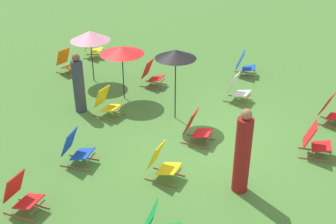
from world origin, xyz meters
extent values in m
plane|color=#477A33|center=(0.00, 0.00, 0.00)|extent=(40.00, 40.00, 0.00)
cube|color=#148C38|center=(-3.90, 0.06, 0.55)|extent=(0.52, 0.35, 0.57)
cube|color=olive|center=(-0.14, -2.53, 0.02)|extent=(0.11, 0.76, 0.04)
cube|color=olive|center=(0.30, -2.49, 0.02)|extent=(0.11, 0.76, 0.04)
cube|color=red|center=(0.09, -2.61, 0.27)|extent=(0.52, 0.48, 0.13)
cube|color=red|center=(0.06, -2.31, 0.55)|extent=(0.50, 0.29, 0.57)
cylinder|color=olive|center=(0.11, -2.81, 0.20)|extent=(0.44, 0.07, 0.03)
cube|color=olive|center=(-2.23, 0.53, 0.02)|extent=(0.08, 0.76, 0.04)
cube|color=olive|center=(-1.79, 0.50, 0.02)|extent=(0.08, 0.76, 0.04)
cube|color=yellow|center=(-2.02, 0.41, 0.27)|extent=(0.50, 0.46, 0.13)
cube|color=yellow|center=(-2.00, 0.71, 0.55)|extent=(0.49, 0.28, 0.57)
cylinder|color=olive|center=(-2.03, 0.21, 0.20)|extent=(0.44, 0.05, 0.03)
cube|color=olive|center=(-4.20, 2.67, 0.02)|extent=(0.06, 0.76, 0.04)
cube|color=olive|center=(-3.76, 2.65, 0.02)|extent=(0.06, 0.76, 0.04)
cube|color=red|center=(-3.98, 2.56, 0.27)|extent=(0.50, 0.45, 0.13)
cube|color=red|center=(-3.97, 2.86, 0.55)|extent=(0.49, 0.26, 0.57)
cylinder|color=olive|center=(-3.99, 2.36, 0.20)|extent=(0.44, 0.04, 0.03)
cube|color=olive|center=(3.82, 5.62, 0.02)|extent=(0.27, 0.73, 0.04)
cube|color=olive|center=(4.24, 5.76, 0.02)|extent=(0.27, 0.73, 0.04)
cube|color=yellow|center=(4.06, 5.59, 0.27)|extent=(0.59, 0.56, 0.13)
cube|color=yellow|center=(3.97, 5.88, 0.55)|extent=(0.53, 0.38, 0.57)
cylinder|color=olive|center=(4.12, 5.40, 0.20)|extent=(0.43, 0.16, 0.03)
cube|color=olive|center=(-0.12, 3.03, 0.02)|extent=(0.15, 0.76, 0.04)
cube|color=olive|center=(0.32, 2.97, 0.02)|extent=(0.15, 0.76, 0.04)
cube|color=yellow|center=(0.09, 2.90, 0.27)|extent=(0.54, 0.50, 0.13)
cube|color=yellow|center=(0.13, 3.20, 0.55)|extent=(0.51, 0.32, 0.57)
cylinder|color=olive|center=(0.06, 2.70, 0.20)|extent=(0.44, 0.09, 0.03)
cube|color=olive|center=(2.19, 2.63, 0.02)|extent=(0.06, 0.76, 0.04)
cube|color=olive|center=(2.63, 2.61, 0.02)|extent=(0.06, 0.76, 0.04)
cube|color=red|center=(2.41, 2.52, 0.27)|extent=(0.49, 0.45, 0.13)
cube|color=red|center=(2.42, 2.82, 0.55)|extent=(0.49, 0.26, 0.57)
cylinder|color=olive|center=(2.40, 2.32, 0.20)|extent=(0.44, 0.04, 0.03)
cube|color=olive|center=(1.59, -2.75, 0.02)|extent=(0.26, 0.74, 0.04)
cube|color=olive|center=(2.01, -2.88, 0.02)|extent=(0.26, 0.74, 0.04)
cube|color=red|center=(1.77, -2.91, 0.27)|extent=(0.59, 0.55, 0.13)
cube|color=red|center=(1.86, -2.62, 0.55)|extent=(0.53, 0.38, 0.57)
cube|color=olive|center=(-2.41, 2.53, 0.02)|extent=(0.10, 0.76, 0.04)
cube|color=olive|center=(-1.97, 2.57, 0.02)|extent=(0.10, 0.76, 0.04)
cube|color=#1947B7|center=(-2.18, 2.45, 0.27)|extent=(0.52, 0.47, 0.13)
cube|color=#1947B7|center=(-2.21, 2.75, 0.55)|extent=(0.50, 0.29, 0.57)
cylinder|color=olive|center=(-2.16, 2.25, 0.20)|extent=(0.44, 0.07, 0.03)
cube|color=olive|center=(4.08, 0.00, 0.02)|extent=(0.15, 0.76, 0.04)
cube|color=olive|center=(4.52, 0.06, 0.02)|extent=(0.15, 0.76, 0.04)
cube|color=#1947B7|center=(4.31, -0.07, 0.27)|extent=(0.54, 0.50, 0.13)
cube|color=#1947B7|center=(4.27, 0.23, 0.55)|extent=(0.51, 0.32, 0.57)
cylinder|color=olive|center=(4.34, -0.27, 0.20)|extent=(0.44, 0.09, 0.03)
cube|color=olive|center=(-0.55, 0.28, 0.02)|extent=(0.06, 0.76, 0.04)
cube|color=olive|center=(-0.11, 0.27, 0.02)|extent=(0.06, 0.76, 0.04)
cube|color=red|center=(-0.33, 0.17, 0.27)|extent=(0.49, 0.45, 0.13)
cube|color=red|center=(-0.32, 0.47, 0.55)|extent=(0.49, 0.26, 0.57)
cylinder|color=olive|center=(-0.34, -0.03, 0.20)|extent=(0.44, 0.04, 0.03)
cube|color=olive|center=(2.14, 5.81, 0.02)|extent=(0.25, 0.74, 0.04)
cube|color=olive|center=(2.56, 5.69, 0.02)|extent=(0.25, 0.74, 0.04)
cube|color=orange|center=(2.32, 5.66, 0.27)|extent=(0.58, 0.55, 0.13)
cube|color=orange|center=(2.41, 5.94, 0.55)|extent=(0.53, 0.37, 0.57)
cylinder|color=olive|center=(2.27, 5.46, 0.20)|extent=(0.43, 0.15, 0.03)
cube|color=olive|center=(2.07, -0.13, 0.02)|extent=(0.14, 0.76, 0.04)
cube|color=olive|center=(2.50, -0.19, 0.02)|extent=(0.14, 0.76, 0.04)
cube|color=white|center=(2.27, -0.26, 0.27)|extent=(0.54, 0.50, 0.13)
cube|color=white|center=(2.31, 0.04, 0.55)|extent=(0.51, 0.31, 0.57)
cylinder|color=olive|center=(2.24, -0.46, 0.20)|extent=(0.44, 0.09, 0.03)
cylinder|color=black|center=(1.26, 3.09, 0.80)|extent=(0.03, 0.03, 1.60)
cone|color=red|center=(1.26, 3.09, 1.52)|extent=(1.29, 1.29, 0.21)
cylinder|color=black|center=(0.63, 1.23, 0.98)|extent=(0.03, 0.03, 1.95)
cone|color=black|center=(0.63, 1.23, 1.86)|extent=(1.08, 1.08, 0.23)
cylinder|color=black|center=(2.09, 4.61, 0.83)|extent=(0.03, 0.03, 1.65)
cone|color=pink|center=(2.09, 4.61, 1.53)|extent=(1.26, 1.26, 0.31)
cylinder|color=maroon|center=(-1.83, -1.10, 0.85)|extent=(0.45, 0.45, 1.69)
sphere|color=#936647|center=(-1.83, -1.10, 1.79)|extent=(0.22, 0.22, 0.22)
cylinder|color=#333847|center=(0.08, 3.88, 0.76)|extent=(0.45, 0.45, 1.51)
sphere|color=brown|center=(0.08, 3.88, 1.61)|extent=(0.22, 0.22, 0.22)
camera|label=1|loc=(-8.95, -2.20, 5.59)|focal=44.94mm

